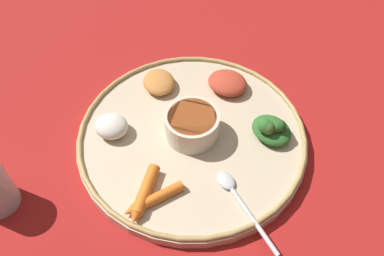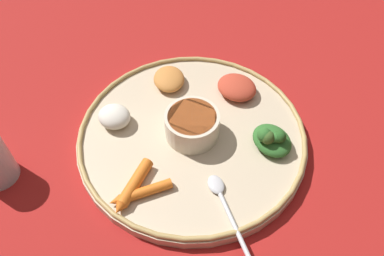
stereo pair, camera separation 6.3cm
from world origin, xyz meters
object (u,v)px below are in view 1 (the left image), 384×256
Objects in this scene: center_bowl at (192,124)px; spoon at (238,197)px; greens_pile at (271,129)px; carrot_near_spoon at (145,193)px; carrot_outer at (154,199)px.

spoon is (0.05, 0.13, -0.02)m from center_bowl.
greens_pile is (-0.08, 0.10, -0.01)m from center_bowl.
spoon is 0.14m from carrot_near_spoon.
carrot_near_spoon is at bearing -80.25° from carrot_outer.
greens_pile is at bearing 162.67° from carrot_outer.
spoon is at bearing 11.15° from greens_pile.
center_bowl is 0.14m from spoon.
spoon is 1.52× the size of carrot_near_spoon.
greens_pile reaches higher than spoon.
spoon is 1.84× the size of greens_pile.
center_bowl reaches higher than carrot_outer.
greens_pile is at bearing -168.85° from spoon.
carrot_near_spoon is (0.08, -0.11, 0.01)m from spoon.
carrot_outer is at bearing -48.62° from spoon.
carrot_outer is (0.13, 0.04, -0.02)m from center_bowl.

